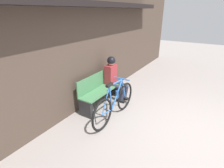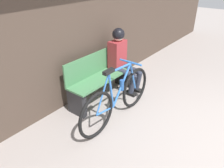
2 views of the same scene
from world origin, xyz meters
TOP-DOWN VIEW (x-y plane):
  - storefront_wall at (0.00, 2.67)m, footprint 12.00×0.56m
  - park_bench_near at (0.06, 2.32)m, footprint 1.43×0.42m
  - bicycle at (-0.30, 1.66)m, footprint 1.72×0.40m
  - person_seated at (0.56, 2.21)m, footprint 0.34×0.63m

SIDE VIEW (x-z plane):
  - bicycle at x=-0.30m, z-range -0.09..0.87m
  - park_bench_near at x=0.06m, z-range -0.04..0.81m
  - person_seated at x=0.56m, z-range 0.09..1.32m
  - storefront_wall at x=0.00m, z-range 0.06..3.26m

